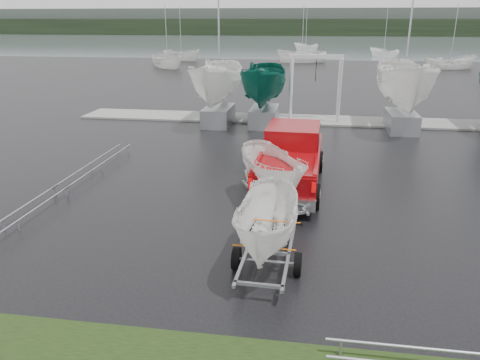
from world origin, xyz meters
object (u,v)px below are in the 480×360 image
Objects in this scene: trailer_hitched at (269,179)px; trailer_parked at (274,136)px; pickup_truck at (291,156)px; boat_hoist at (316,79)px.

trailer_parked is at bearing 95.24° from trailer_hitched.
trailer_parked is at bearing -97.71° from pickup_truck.
trailer_hitched reaches higher than pickup_truck.
pickup_truck is at bearing -93.97° from boat_hoist.
boat_hoist is (1.32, 15.00, 0.08)m from trailer_parked.
trailer_hitched is 19.11m from boat_hoist.
trailer_hitched is at bearing -111.06° from trailer_parked.
trailer_parked reaches higher than boat_hoist.
trailer_parked is at bearing -95.04° from boat_hoist.
pickup_truck is at bearing 90.00° from trailer_hitched.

